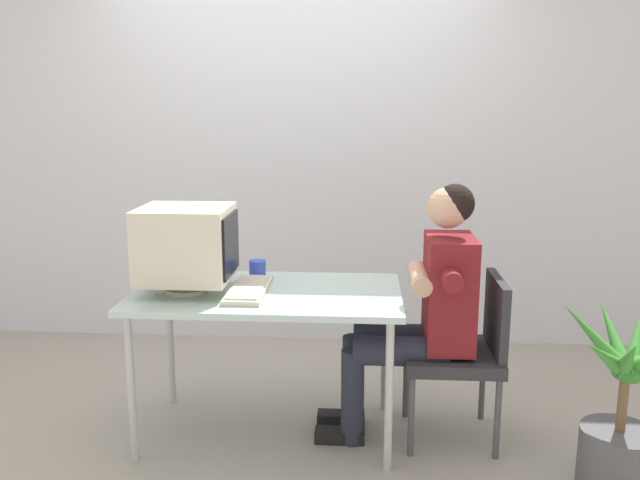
{
  "coord_description": "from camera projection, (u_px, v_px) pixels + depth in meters",
  "views": [
    {
      "loc": [
        0.45,
        -2.99,
        1.6
      ],
      "look_at": [
        0.25,
        0.0,
        0.98
      ],
      "focal_mm": 36.97,
      "sensor_mm": 36.0,
      "label": 1
    }
  ],
  "objects": [
    {
      "name": "wall_back",
      "position": [
        341.0,
        120.0,
        4.32
      ],
      "size": [
        8.0,
        0.1,
        3.0
      ],
      "primitive_type": "cube",
      "color": "silver",
      "rests_on": "ground_plane"
    },
    {
      "name": "keyboard",
      "position": [
        249.0,
        289.0,
        3.09
      ],
      "size": [
        0.17,
        0.46,
        0.03
      ],
      "color": "beige",
      "rests_on": "desk"
    },
    {
      "name": "person_seated",
      "position": [
        423.0,
        306.0,
        3.11
      ],
      "size": [
        0.74,
        0.55,
        1.25
      ],
      "color": "maroon",
      "rests_on": "ground_plane"
    },
    {
      "name": "ground_plane",
      "position": [
        269.0,
        432.0,
        3.27
      ],
      "size": [
        12.0,
        12.0,
        0.0
      ],
      "primitive_type": "plane",
      "color": "#9E998E"
    },
    {
      "name": "office_chair",
      "position": [
        464.0,
        347.0,
        3.14
      ],
      "size": [
        0.45,
        0.45,
        0.81
      ],
      "color": "#4C4C51",
      "rests_on": "ground_plane"
    },
    {
      "name": "crt_monitor",
      "position": [
        186.0,
        244.0,
        3.07
      ],
      "size": [
        0.43,
        0.38,
        0.4
      ],
      "color": "beige",
      "rests_on": "desk"
    },
    {
      "name": "desk_mug",
      "position": [
        258.0,
        269.0,
        3.34
      ],
      "size": [
        0.08,
        0.1,
        0.09
      ],
      "color": "blue",
      "rests_on": "desk"
    },
    {
      "name": "potted_plant",
      "position": [
        622.0,
        418.0,
        2.72
      ],
      "size": [
        0.6,
        0.61,
        0.81
      ],
      "color": "#4C4C51",
      "rests_on": "ground_plane"
    },
    {
      "name": "desk",
      "position": [
        267.0,
        302.0,
        3.14
      ],
      "size": [
        1.27,
        0.73,
        0.73
      ],
      "color": "#B7B7BC",
      "rests_on": "ground_plane"
    }
  ]
}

